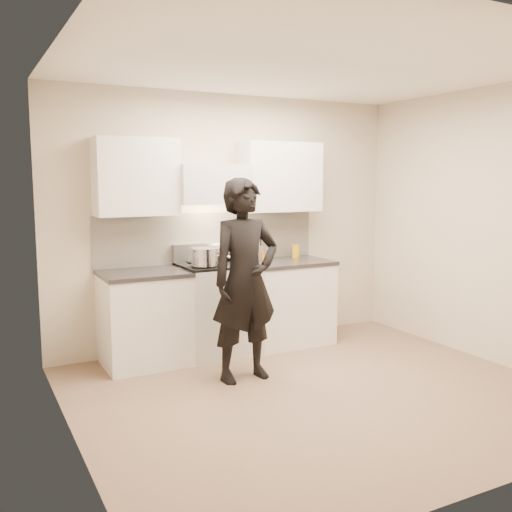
{
  "coord_description": "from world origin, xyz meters",
  "views": [
    {
      "loc": [
        -2.62,
        -3.89,
        1.81
      ],
      "look_at": [
        -0.05,
        1.05,
        1.05
      ],
      "focal_mm": 40.0,
      "sensor_mm": 36.0,
      "label": 1
    }
  ],
  "objects_px": {
    "stove": "(218,308)",
    "person": "(245,280)",
    "counter_right": "(287,302)",
    "wok": "(231,251)",
    "utensil_crock": "(259,252)"
  },
  "relations": [
    {
      "from": "stove",
      "to": "utensil_crock",
      "type": "relative_size",
      "value": 3.31
    },
    {
      "from": "wok",
      "to": "person",
      "type": "height_order",
      "value": "person"
    },
    {
      "from": "wok",
      "to": "stove",
      "type": "bearing_deg",
      "value": -153.37
    },
    {
      "from": "counter_right",
      "to": "utensil_crock",
      "type": "xyz_separation_m",
      "value": [
        -0.24,
        0.21,
        0.55
      ]
    },
    {
      "from": "utensil_crock",
      "to": "person",
      "type": "bearing_deg",
      "value": -123.6
    },
    {
      "from": "wok",
      "to": "utensil_crock",
      "type": "xyz_separation_m",
      "value": [
        0.39,
        0.11,
        -0.04
      ]
    },
    {
      "from": "stove",
      "to": "counter_right",
      "type": "height_order",
      "value": "stove"
    },
    {
      "from": "counter_right",
      "to": "person",
      "type": "height_order",
      "value": "person"
    },
    {
      "from": "counter_right",
      "to": "utensil_crock",
      "type": "relative_size",
      "value": 3.18
    },
    {
      "from": "stove",
      "to": "person",
      "type": "distance_m",
      "value": 0.94
    },
    {
      "from": "person",
      "to": "utensil_crock",
      "type": "bearing_deg",
      "value": 51.88
    },
    {
      "from": "counter_right",
      "to": "person",
      "type": "distance_m",
      "value": 1.32
    },
    {
      "from": "stove",
      "to": "person",
      "type": "relative_size",
      "value": 0.53
    },
    {
      "from": "wok",
      "to": "counter_right",
      "type": "bearing_deg",
      "value": -9.02
    },
    {
      "from": "counter_right",
      "to": "wok",
      "type": "height_order",
      "value": "wok"
    }
  ]
}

